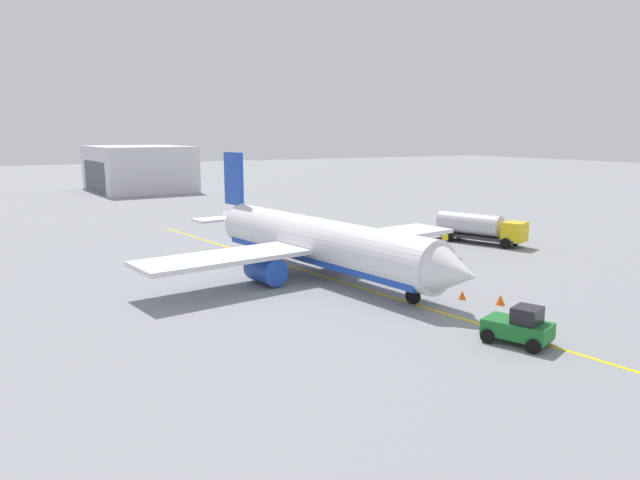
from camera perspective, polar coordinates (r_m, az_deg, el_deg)
ground_plane at (r=49.76m, az=0.00°, el=-3.40°), size 400.00×400.00×0.00m
airplane at (r=49.57m, az=-0.34°, el=-0.24°), size 33.17×30.57×9.80m
fuel_tanker at (r=66.28m, az=14.87°, el=1.19°), size 10.52×6.02×3.15m
pushback_tug at (r=35.60m, az=18.49°, el=-7.82°), size 4.09×3.42×2.20m
refueling_worker at (r=62.47m, az=11.82°, el=-0.05°), size 0.39×0.54×1.71m
safety_cone_nose at (r=43.94m, az=13.41°, el=-5.11°), size 0.56×0.56×0.62m
safety_cone_wingtip at (r=43.21m, az=16.82°, el=-5.47°), size 0.64×0.64×0.71m
distant_hangar at (r=129.01m, az=-16.93°, el=6.56°), size 24.72×19.42×9.03m
taxi_line_marking at (r=49.76m, az=0.00°, el=-3.40°), size 61.54×10.52×0.01m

